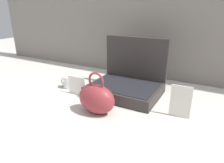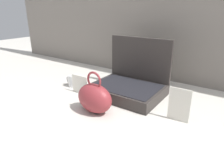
{
  "view_description": "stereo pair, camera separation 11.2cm",
  "coord_description": "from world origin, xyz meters",
  "px_view_note": "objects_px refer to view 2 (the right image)",
  "views": [
    {
      "loc": [
        0.52,
        -0.94,
        0.52
      ],
      "look_at": [
        0.01,
        -0.02,
        0.14
      ],
      "focal_mm": 31.74,
      "sensor_mm": 36.0,
      "label": 1
    },
    {
      "loc": [
        0.61,
        -0.88,
        0.52
      ],
      "look_at": [
        0.01,
        -0.02,
        0.14
      ],
      "focal_mm": 31.74,
      "sensor_mm": 36.0,
      "label": 2
    }
  ],
  "objects_px": {
    "coffee_mug": "(73,81)",
    "poster_card_right": "(80,84)",
    "teal_pouch_handbag": "(95,98)",
    "info_card_left": "(179,105)",
    "open_suitcase": "(130,83)"
  },
  "relations": [
    {
      "from": "teal_pouch_handbag",
      "to": "coffee_mug",
      "type": "relative_size",
      "value": 2.19
    },
    {
      "from": "coffee_mug",
      "to": "poster_card_right",
      "type": "bearing_deg",
      "value": -26.12
    },
    {
      "from": "teal_pouch_handbag",
      "to": "coffee_mug",
      "type": "bearing_deg",
      "value": 151.35
    },
    {
      "from": "coffee_mug",
      "to": "poster_card_right",
      "type": "height_order",
      "value": "poster_card_right"
    },
    {
      "from": "open_suitcase",
      "to": "teal_pouch_handbag",
      "type": "xyz_separation_m",
      "value": [
        -0.03,
        -0.32,
        0.01
      ]
    },
    {
      "from": "open_suitcase",
      "to": "poster_card_right",
      "type": "bearing_deg",
      "value": -146.53
    },
    {
      "from": "coffee_mug",
      "to": "info_card_left",
      "type": "height_order",
      "value": "info_card_left"
    },
    {
      "from": "teal_pouch_handbag",
      "to": "coffee_mug",
      "type": "distance_m",
      "value": 0.42
    },
    {
      "from": "info_card_left",
      "to": "poster_card_right",
      "type": "relative_size",
      "value": 1.36
    },
    {
      "from": "coffee_mug",
      "to": "poster_card_right",
      "type": "distance_m",
      "value": 0.14
    },
    {
      "from": "open_suitcase",
      "to": "teal_pouch_handbag",
      "type": "bearing_deg",
      "value": -95.57
    },
    {
      "from": "coffee_mug",
      "to": "info_card_left",
      "type": "relative_size",
      "value": 0.61
    },
    {
      "from": "coffee_mug",
      "to": "info_card_left",
      "type": "bearing_deg",
      "value": -2.63
    },
    {
      "from": "coffee_mug",
      "to": "info_card_left",
      "type": "xyz_separation_m",
      "value": [
        0.76,
        -0.03,
        0.04
      ]
    },
    {
      "from": "poster_card_right",
      "to": "teal_pouch_handbag",
      "type": "bearing_deg",
      "value": -31.0
    }
  ]
}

